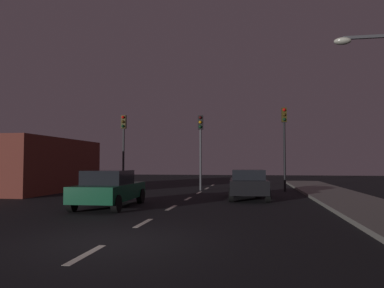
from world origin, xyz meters
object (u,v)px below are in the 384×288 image
car_stopped_ahead (248,184)px  car_adjacent_lane (109,188)px  traffic_signal_center (200,138)px  traffic_signal_right (284,133)px  traffic_signal_left (124,137)px

car_stopped_ahead → car_adjacent_lane: 7.01m
traffic_signal_center → traffic_signal_right: 5.31m
car_stopped_ahead → traffic_signal_center: bearing=120.9°
car_stopped_ahead → car_adjacent_lane: (-5.43, -4.43, 0.01)m
traffic_signal_center → traffic_signal_right: (5.31, 0.00, 0.25)m
traffic_signal_center → car_adjacent_lane: size_ratio=1.12×
traffic_signal_left → traffic_signal_right: 10.55m
traffic_signal_center → car_adjacent_lane: 10.26m
traffic_signal_right → car_stopped_ahead: bearing=-112.8°
traffic_signal_right → car_stopped_ahead: traffic_signal_right is taller
traffic_signal_left → car_adjacent_lane: traffic_signal_left is taller
traffic_signal_center → car_stopped_ahead: bearing=-59.1°
traffic_signal_center → car_adjacent_lane: (-2.32, -9.64, -2.66)m
car_stopped_ahead → car_adjacent_lane: size_ratio=1.01×
traffic_signal_center → car_stopped_ahead: size_ratio=1.10×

